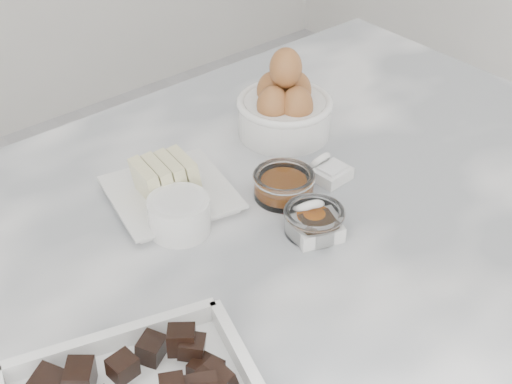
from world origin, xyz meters
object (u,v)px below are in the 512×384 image
Objects in this scene: honey_bowl at (284,185)px; salt_spoon at (329,170)px; zest_bowl at (314,220)px; vanilla_spoon at (315,224)px; sugar_ramekin at (179,214)px; butter_plate at (168,186)px; egg_bowl at (285,107)px.

salt_spoon is at bearing -6.29° from honey_bowl.
vanilla_spoon is (-0.00, -0.00, -0.00)m from zest_bowl.
zest_bowl is at bearing -104.47° from honey_bowl.
honey_bowl is at bearing -11.55° from sugar_ramekin.
zest_bowl is 0.95× the size of vanilla_spoon.
butter_plate is 2.37× the size of zest_bowl.
vanilla_spoon is at bearing -108.80° from zest_bowl.
egg_bowl is (0.26, 0.09, 0.02)m from sugar_ramekin.
butter_plate is 2.25× the size of vanilla_spoon.
vanilla_spoon is at bearing -42.05° from sugar_ramekin.
sugar_ramekin is 0.27m from egg_bowl.
vanilla_spoon reaches higher than salt_spoon.
sugar_ramekin is at bearing 170.23° from salt_spoon.
egg_bowl is at bearing 76.23° from salt_spoon.
butter_plate reaches higher than salt_spoon.
butter_plate reaches higher than sugar_ramekin.
sugar_ramekin is at bearing 139.17° from zest_bowl.
egg_bowl is 0.17m from honey_bowl.
egg_bowl reaches higher than zest_bowl.
egg_bowl reaches higher than salt_spoon.
vanilla_spoon is at bearing -59.88° from butter_plate.
butter_plate is at bearing 143.55° from honey_bowl.
butter_plate is 0.20m from vanilla_spoon.
butter_plate reaches higher than zest_bowl.
sugar_ramekin is at bearing 168.45° from honey_bowl.
sugar_ramekin reaches higher than honey_bowl.
egg_bowl is at bearing 19.53° from sugar_ramekin.
sugar_ramekin is 0.95× the size of vanilla_spoon.
egg_bowl reaches higher than vanilla_spoon.
salt_spoon is (0.08, -0.01, -0.01)m from honey_bowl.
honey_bowl is at bearing -131.85° from egg_bowl.
butter_plate is 2.19× the size of honey_bowl.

